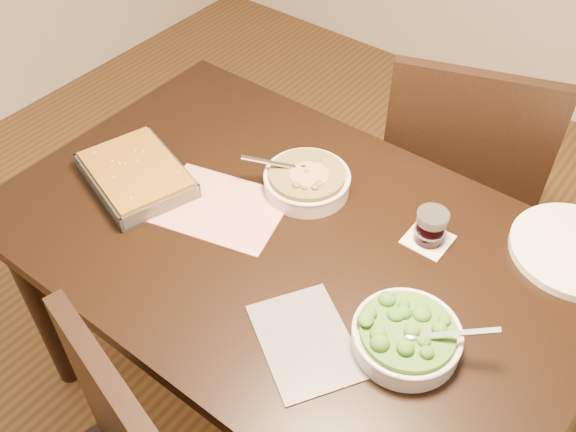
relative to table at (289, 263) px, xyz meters
The scene contains 11 objects.
ground 0.65m from the table, ahead, with size 4.00×4.00×0.00m, color #4D2B16.
table is the anchor object (origin of this frame).
magazine_a 0.22m from the table, behind, with size 0.31×0.23×0.01m, color #B93A35.
magazine_b 0.31m from the table, 45.99° to the right, with size 0.25×0.18×0.00m, color #24252B.
coaster 0.34m from the table, 35.78° to the left, with size 0.10×0.10×0.00m, color white.
stew_bowl 0.21m from the table, 112.50° to the left, with size 0.22×0.22×0.09m.
broccoli_bowl 0.40m from the table, 14.59° to the right, with size 0.23×0.22×0.09m.
baking_dish 0.45m from the table, 168.35° to the right, with size 0.34×0.29×0.05m.
wine_tumbler 0.36m from the table, 35.78° to the left, with size 0.07×0.07×0.08m.
dinner_plate 0.67m from the table, 33.03° to the left, with size 0.30×0.30×0.02m, color white.
chair_far 0.72m from the table, 78.99° to the left, with size 0.58×0.58×0.97m.
Camera 1 is at (0.63, -0.82, 1.86)m, focal length 40.00 mm.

